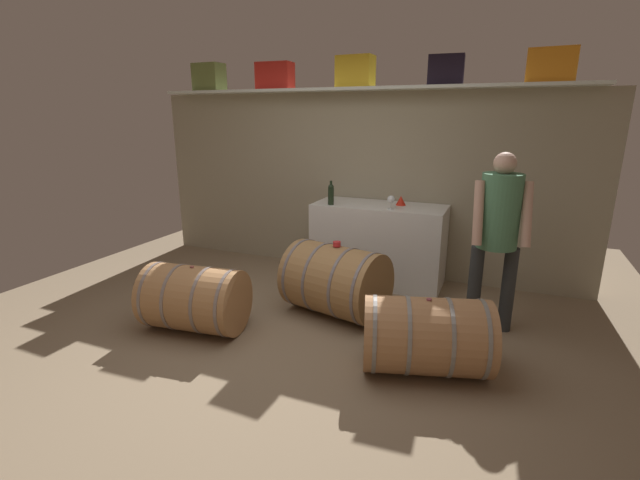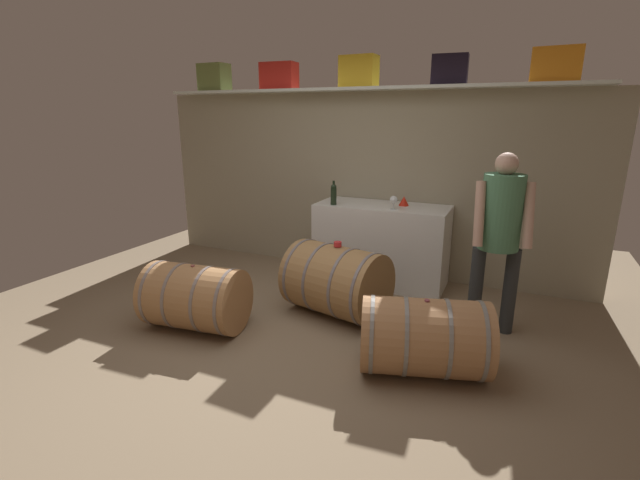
{
  "view_description": "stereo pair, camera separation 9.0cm",
  "coord_description": "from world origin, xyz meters",
  "px_view_note": "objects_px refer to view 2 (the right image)",
  "views": [
    {
      "loc": [
        1.63,
        -2.78,
        1.83
      ],
      "look_at": [
        0.23,
        0.55,
        0.82
      ],
      "focal_mm": 24.93,
      "sensor_mm": 36.0,
      "label": 1
    },
    {
      "loc": [
        1.71,
        -2.75,
        1.83
      ],
      "look_at": [
        0.23,
        0.55,
        0.82
      ],
      "focal_mm": 24.93,
      "sensor_mm": 36.0,
      "label": 2
    }
  ],
  "objects_px": {
    "tasting_cup": "(338,244)",
    "toolcase_red": "(279,76)",
    "toolcase_olive": "(214,78)",
    "wine_barrel_near": "(337,281)",
    "wine_bottle_dark": "(334,194)",
    "work_cabinet": "(381,244)",
    "red_funnel": "(404,201)",
    "winemaker_pouring": "(500,226)",
    "toolcase_black": "(450,70)",
    "wine_barrel_far": "(195,297)",
    "wine_glass": "(394,200)",
    "wine_barrel_flank": "(425,337)",
    "toolcase_yellow": "(359,72)",
    "toolcase_orange": "(557,65)"
  },
  "relations": [
    {
      "from": "toolcase_red",
      "to": "toolcase_orange",
      "type": "height_order",
      "value": "same"
    },
    {
      "from": "toolcase_olive",
      "to": "tasting_cup",
      "type": "xyz_separation_m",
      "value": [
        2.17,
        -1.2,
        -1.59
      ]
    },
    {
      "from": "work_cabinet",
      "to": "wine_bottle_dark",
      "type": "xyz_separation_m",
      "value": [
        -0.5,
        -0.2,
        0.56
      ]
    },
    {
      "from": "wine_barrel_far",
      "to": "tasting_cup",
      "type": "height_order",
      "value": "tasting_cup"
    },
    {
      "from": "toolcase_red",
      "to": "wine_glass",
      "type": "height_order",
      "value": "toolcase_red"
    },
    {
      "from": "tasting_cup",
      "to": "red_funnel",
      "type": "bearing_deg",
      "value": 72.06
    },
    {
      "from": "red_funnel",
      "to": "tasting_cup",
      "type": "distance_m",
      "value": 1.14
    },
    {
      "from": "toolcase_olive",
      "to": "wine_barrel_near",
      "type": "xyz_separation_m",
      "value": [
        2.16,
        -1.2,
        -1.95
      ]
    },
    {
      "from": "tasting_cup",
      "to": "wine_glass",
      "type": "bearing_deg",
      "value": 70.12
    },
    {
      "from": "toolcase_red",
      "to": "work_cabinet",
      "type": "distance_m",
      "value": 2.3
    },
    {
      "from": "toolcase_yellow",
      "to": "tasting_cup",
      "type": "distance_m",
      "value": 2.02
    },
    {
      "from": "toolcase_yellow",
      "to": "wine_glass",
      "type": "bearing_deg",
      "value": -32.96
    },
    {
      "from": "toolcase_red",
      "to": "tasting_cup",
      "type": "bearing_deg",
      "value": -47.25
    },
    {
      "from": "tasting_cup",
      "to": "toolcase_red",
      "type": "bearing_deg",
      "value": 135.91
    },
    {
      "from": "winemaker_pouring",
      "to": "toolcase_black",
      "type": "bearing_deg",
      "value": -70.69
    },
    {
      "from": "toolcase_olive",
      "to": "wine_barrel_flank",
      "type": "bearing_deg",
      "value": -29.44
    },
    {
      "from": "work_cabinet",
      "to": "toolcase_black",
      "type": "bearing_deg",
      "value": 20.56
    },
    {
      "from": "tasting_cup",
      "to": "wine_barrel_flank",
      "type": "bearing_deg",
      "value": -35.25
    },
    {
      "from": "toolcase_black",
      "to": "toolcase_olive",
      "type": "bearing_deg",
      "value": 176.01
    },
    {
      "from": "wine_bottle_dark",
      "to": "wine_barrel_far",
      "type": "xyz_separation_m",
      "value": [
        -0.66,
        -1.57,
        -0.72
      ]
    },
    {
      "from": "toolcase_olive",
      "to": "work_cabinet",
      "type": "bearing_deg",
      "value": -3.78
    },
    {
      "from": "toolcase_red",
      "to": "wine_barrel_flank",
      "type": "relative_size",
      "value": 0.41
    },
    {
      "from": "work_cabinet",
      "to": "tasting_cup",
      "type": "xyz_separation_m",
      "value": [
        -0.13,
        -0.99,
        0.25
      ]
    },
    {
      "from": "wine_bottle_dark",
      "to": "winemaker_pouring",
      "type": "height_order",
      "value": "winemaker_pouring"
    },
    {
      "from": "wine_barrel_near",
      "to": "winemaker_pouring",
      "type": "xyz_separation_m",
      "value": [
        1.36,
        0.22,
        0.62
      ]
    },
    {
      "from": "toolcase_olive",
      "to": "toolcase_yellow",
      "type": "relative_size",
      "value": 0.92
    },
    {
      "from": "wine_bottle_dark",
      "to": "wine_barrel_near",
      "type": "distance_m",
      "value": 1.1
    },
    {
      "from": "toolcase_orange",
      "to": "toolcase_yellow",
      "type": "bearing_deg",
      "value": -175.61
    },
    {
      "from": "red_funnel",
      "to": "winemaker_pouring",
      "type": "bearing_deg",
      "value": -39.55
    },
    {
      "from": "wine_bottle_dark",
      "to": "tasting_cup",
      "type": "height_order",
      "value": "wine_bottle_dark"
    },
    {
      "from": "toolcase_red",
      "to": "wine_bottle_dark",
      "type": "height_order",
      "value": "toolcase_red"
    },
    {
      "from": "toolcase_olive",
      "to": "wine_bottle_dark",
      "type": "xyz_separation_m",
      "value": [
        1.8,
        -0.41,
        -1.28
      ]
    },
    {
      "from": "wine_barrel_far",
      "to": "wine_barrel_near",
      "type": "bearing_deg",
      "value": 30.56
    },
    {
      "from": "red_funnel",
      "to": "wine_barrel_near",
      "type": "height_order",
      "value": "red_funnel"
    },
    {
      "from": "toolcase_red",
      "to": "wine_barrel_near",
      "type": "relative_size",
      "value": 0.41
    },
    {
      "from": "work_cabinet",
      "to": "red_funnel",
      "type": "distance_m",
      "value": 0.54
    },
    {
      "from": "wine_bottle_dark",
      "to": "wine_barrel_far",
      "type": "height_order",
      "value": "wine_bottle_dark"
    },
    {
      "from": "wine_glass",
      "to": "wine_barrel_far",
      "type": "relative_size",
      "value": 0.16
    },
    {
      "from": "wine_bottle_dark",
      "to": "wine_barrel_flank",
      "type": "distance_m",
      "value": 2.11
    },
    {
      "from": "toolcase_yellow",
      "to": "wine_bottle_dark",
      "type": "bearing_deg",
      "value": -102.3
    },
    {
      "from": "toolcase_red",
      "to": "wine_bottle_dark",
      "type": "xyz_separation_m",
      "value": [
        0.87,
        -0.41,
        -1.27
      ]
    },
    {
      "from": "toolcase_olive",
      "to": "toolcase_red",
      "type": "height_order",
      "value": "toolcase_olive"
    },
    {
      "from": "toolcase_orange",
      "to": "toolcase_olive",
      "type": "bearing_deg",
      "value": -175.61
    },
    {
      "from": "wine_barrel_flank",
      "to": "wine_bottle_dark",
      "type": "bearing_deg",
      "value": 115.61
    },
    {
      "from": "toolcase_orange",
      "to": "work_cabinet",
      "type": "distance_m",
      "value": 2.39
    },
    {
      "from": "toolcase_olive",
      "to": "red_funnel",
      "type": "distance_m",
      "value": 2.86
    },
    {
      "from": "wine_barrel_near",
      "to": "wine_glass",
      "type": "bearing_deg",
      "value": 82.75
    },
    {
      "from": "wine_glass",
      "to": "toolcase_orange",
      "type": "bearing_deg",
      "value": 16.17
    },
    {
      "from": "red_funnel",
      "to": "winemaker_pouring",
      "type": "xyz_separation_m",
      "value": [
        1.01,
        -0.83,
        0.01
      ]
    },
    {
      "from": "toolcase_olive",
      "to": "tasting_cup",
      "type": "height_order",
      "value": "toolcase_olive"
    }
  ]
}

